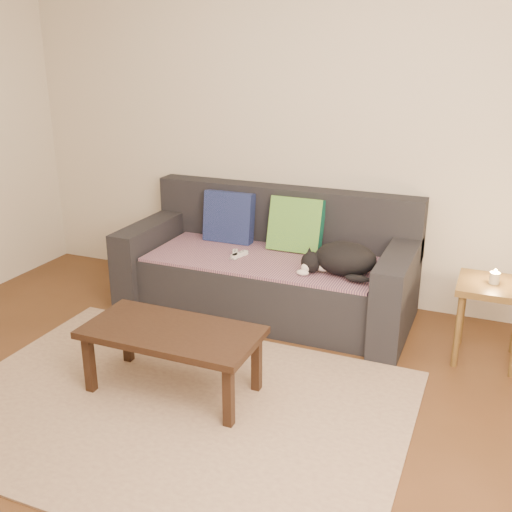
{
  "coord_description": "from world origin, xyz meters",
  "views": [
    {
      "loc": [
        1.5,
        -2.29,
        1.89
      ],
      "look_at": [
        0.05,
        1.2,
        0.55
      ],
      "focal_mm": 42.0,
      "sensor_mm": 36.0,
      "label": 1
    }
  ],
  "objects_px": {
    "side_table": "(492,297)",
    "coffee_table": "(172,337)",
    "cat": "(342,259)",
    "wii_remote_a": "(239,255)",
    "sofa": "(269,270)",
    "wii_remote_b": "(235,254)"
  },
  "relations": [
    {
      "from": "side_table",
      "to": "coffee_table",
      "type": "height_order",
      "value": "side_table"
    },
    {
      "from": "coffee_table",
      "to": "wii_remote_b",
      "type": "bearing_deg",
      "value": 96.43
    },
    {
      "from": "cat",
      "to": "side_table",
      "type": "height_order",
      "value": "cat"
    },
    {
      "from": "cat",
      "to": "wii_remote_b",
      "type": "distance_m",
      "value": 0.81
    },
    {
      "from": "sofa",
      "to": "wii_remote_a",
      "type": "distance_m",
      "value": 0.27
    },
    {
      "from": "sofa",
      "to": "wii_remote_b",
      "type": "bearing_deg",
      "value": -145.39
    },
    {
      "from": "sofa",
      "to": "coffee_table",
      "type": "xyz_separation_m",
      "value": [
        -0.08,
        -1.28,
        0.04
      ]
    },
    {
      "from": "sofa",
      "to": "wii_remote_a",
      "type": "relative_size",
      "value": 14.0
    },
    {
      "from": "sofa",
      "to": "wii_remote_a",
      "type": "xyz_separation_m",
      "value": [
        -0.18,
        -0.14,
        0.15
      ]
    },
    {
      "from": "sofa",
      "to": "coffee_table",
      "type": "relative_size",
      "value": 2.12
    },
    {
      "from": "cat",
      "to": "wii_remote_a",
      "type": "bearing_deg",
      "value": -165.88
    },
    {
      "from": "sofa",
      "to": "side_table",
      "type": "bearing_deg",
      "value": -7.08
    },
    {
      "from": "wii_remote_a",
      "to": "cat",
      "type": "bearing_deg",
      "value": -75.66
    },
    {
      "from": "sofa",
      "to": "cat",
      "type": "height_order",
      "value": "sofa"
    },
    {
      "from": "sofa",
      "to": "wii_remote_b",
      "type": "distance_m",
      "value": 0.29
    },
    {
      "from": "sofa",
      "to": "side_table",
      "type": "height_order",
      "value": "sofa"
    },
    {
      "from": "wii_remote_b",
      "to": "coffee_table",
      "type": "relative_size",
      "value": 0.15
    },
    {
      "from": "cat",
      "to": "coffee_table",
      "type": "xyz_separation_m",
      "value": [
        -0.68,
        -1.08,
        -0.2
      ]
    },
    {
      "from": "wii_remote_b",
      "to": "wii_remote_a",
      "type": "bearing_deg",
      "value": -109.27
    },
    {
      "from": "wii_remote_a",
      "to": "coffee_table",
      "type": "distance_m",
      "value": 1.14
    },
    {
      "from": "sofa",
      "to": "coffee_table",
      "type": "bearing_deg",
      "value": -93.69
    },
    {
      "from": "sofa",
      "to": "wii_remote_b",
      "type": "relative_size",
      "value": 14.0
    }
  ]
}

